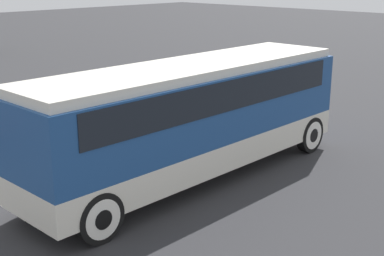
% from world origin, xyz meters
% --- Properties ---
extents(ground_plane, '(120.00, 120.00, 0.00)m').
position_xyz_m(ground_plane, '(0.00, 0.00, 0.00)').
color(ground_plane, '#2D2D30').
extents(tour_bus, '(9.96, 2.56, 3.12)m').
position_xyz_m(tour_bus, '(0.10, -0.00, 1.88)').
color(tour_bus, silver).
rests_on(tour_bus, ground_plane).
extents(parked_car_far, '(4.21, 1.79, 1.35)m').
position_xyz_m(parked_car_far, '(0.34, 7.08, 0.68)').
color(parked_car_far, black).
rests_on(parked_car_far, ground_plane).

